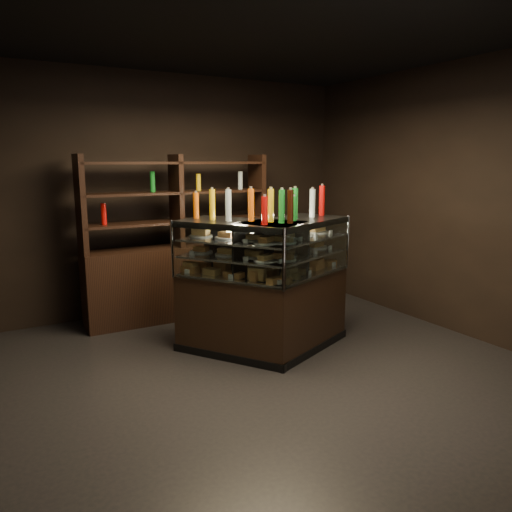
{
  "coord_description": "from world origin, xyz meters",
  "views": [
    {
      "loc": [
        -2.19,
        -3.65,
        1.93
      ],
      "look_at": [
        0.17,
        0.47,
        1.02
      ],
      "focal_mm": 35.0,
      "sensor_mm": 36.0,
      "label": 1
    }
  ],
  "objects": [
    {
      "name": "potted_conifer",
      "position": [
        1.06,
        0.81,
        0.5
      ],
      "size": [
        0.41,
        0.41,
        0.88
      ],
      "rotation": [
        0.0,
        0.0,
        -0.14
      ],
      "color": "black",
      "rests_on": "ground"
    },
    {
      "name": "food_display",
      "position": [
        0.34,
        0.55,
        1.03
      ],
      "size": [
        1.49,
        1.05,
        0.42
      ],
      "color": "#D57E4C",
      "rests_on": "display_case"
    },
    {
      "name": "display_case",
      "position": [
        0.34,
        0.56,
        0.46
      ],
      "size": [
        1.82,
        1.38,
        1.36
      ],
      "rotation": [
        0.0,
        0.0,
        -0.29
      ],
      "color": "black",
      "rests_on": "ground"
    },
    {
      "name": "bottles_top",
      "position": [
        0.35,
        0.56,
        1.49
      ],
      "size": [
        1.33,
        0.91,
        0.3
      ],
      "color": "black",
      "rests_on": "display_case"
    },
    {
      "name": "room_shell",
      "position": [
        0.0,
        0.0,
        1.94
      ],
      "size": [
        5.02,
        5.02,
        3.01
      ],
      "color": "black",
      "rests_on": "ground"
    },
    {
      "name": "back_shelving",
      "position": [
        -0.03,
        2.05,
        0.61
      ],
      "size": [
        2.29,
        0.44,
        2.0
      ],
      "rotation": [
        0.0,
        0.0,
        -0.01
      ],
      "color": "black",
      "rests_on": "ground"
    },
    {
      "name": "ground",
      "position": [
        0.0,
        0.0,
        0.0
      ],
      "size": [
        5.0,
        5.0,
        0.0
      ],
      "primitive_type": "plane",
      "color": "black",
      "rests_on": "ground"
    }
  ]
}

